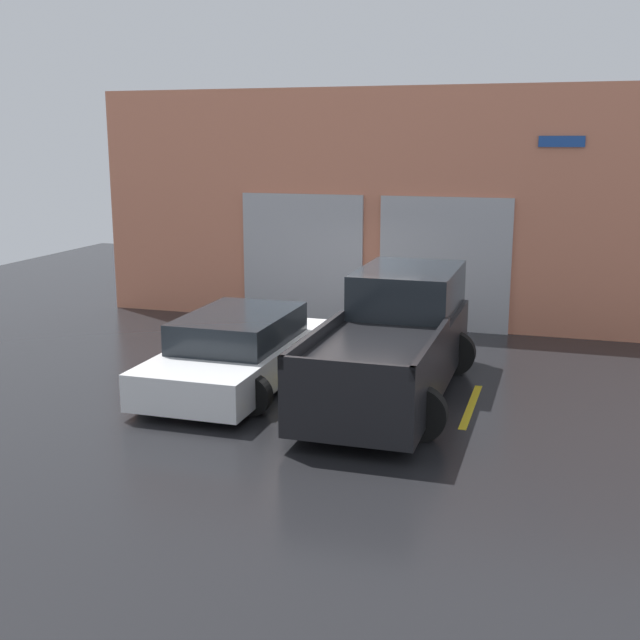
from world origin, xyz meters
name	(u,v)px	position (x,y,z in m)	size (l,w,h in m)	color
ground_plane	(344,359)	(0.00, 0.00, 0.00)	(28.00, 28.00, 0.00)	black
shophouse_building	(384,210)	(-0.01, 3.29, 2.56)	(13.35, 0.68, 5.18)	#D17A5B
pickup_truck	(394,341)	(1.31, -1.71, 0.87)	(2.36, 5.41, 1.90)	black
sedan_white	(238,351)	(-1.31, -2.01, 0.57)	(2.25, 4.46, 1.22)	white
parking_stripe_far_left	(168,377)	(-2.63, -2.04, 0.00)	(0.12, 2.20, 0.01)	gold
parking_stripe_left	(311,391)	(0.00, -2.04, 0.00)	(0.12, 2.20, 0.01)	gold
parking_stripe_centre	(471,406)	(2.63, -2.04, 0.00)	(0.12, 2.20, 0.01)	gold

